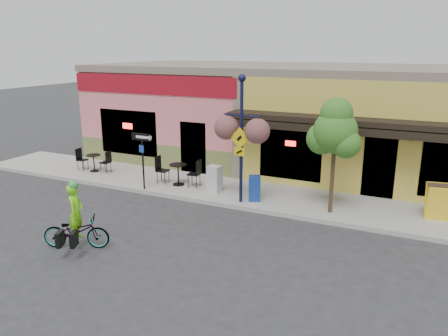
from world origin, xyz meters
name	(u,v)px	position (x,y,z in m)	size (l,w,h in m)	color
ground	(223,213)	(0.00, 0.00, 0.00)	(90.00, 90.00, 0.00)	#2D2D30
sidewalk	(246,193)	(0.00, 2.00, 0.07)	(24.00, 3.00, 0.15)	#9E9B93
curb	(230,206)	(0.00, 0.55, 0.07)	(24.00, 0.12, 0.15)	#A8A59E
building	(292,115)	(0.00, 7.50, 2.25)	(18.20, 8.20, 4.50)	#DC6D73
bicycle	(76,231)	(-2.51, -3.98, 0.47)	(0.62, 1.79, 0.94)	maroon
cyclist_rider	(77,221)	(-2.46, -3.98, 0.78)	(0.57, 0.37, 1.56)	#79EC18
lamp_post	(241,140)	(0.24, 0.89, 2.31)	(1.38, 0.55, 4.32)	#12163B
one_way_sign	(143,161)	(-3.58, 0.65, 1.21)	(0.82, 0.18, 2.13)	black
cafe_set_left	(94,160)	(-6.93, 1.76, 0.62)	(1.58, 0.79, 0.95)	black
cafe_set_right	(178,171)	(-2.68, 1.64, 0.69)	(1.79, 0.89, 1.07)	black
newspaper_box_blue	(254,188)	(0.62, 1.22, 0.59)	(0.40, 0.35, 0.88)	navy
newspaper_box_grey	(215,179)	(-1.04, 1.48, 0.64)	(0.46, 0.41, 0.98)	#B9B9B9
street_tree	(334,156)	(3.23, 1.23, 2.01)	(1.45, 1.45, 3.72)	#3D7A26
sandwich_board	(439,204)	(6.34, 1.83, 0.71)	(0.67, 0.49, 1.11)	yellow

